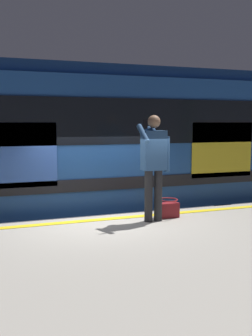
% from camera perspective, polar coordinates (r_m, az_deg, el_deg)
% --- Properties ---
extents(ground_plane, '(24.12, 24.12, 0.00)m').
position_cam_1_polar(ground_plane, '(7.60, -3.45, -14.76)').
color(ground_plane, '#3D3D3F').
extents(platform, '(14.92, 4.55, 1.07)m').
position_cam_1_polar(platform, '(5.42, 3.65, -17.76)').
color(platform, '#9E998E').
rests_on(platform, ground).
extents(safety_line, '(14.62, 0.16, 0.01)m').
position_cam_1_polar(safety_line, '(7.00, -2.81, -7.42)').
color(safety_line, yellow).
rests_on(safety_line, platform).
extents(track_rail_near, '(19.40, 0.08, 0.16)m').
position_cam_1_polar(track_rail_near, '(8.78, -5.93, -11.25)').
color(track_rail_near, slate).
rests_on(track_rail_near, ground).
extents(track_rail_far, '(19.40, 0.08, 0.16)m').
position_cam_1_polar(track_rail_far, '(10.13, -7.90, -8.86)').
color(track_rail_far, slate).
rests_on(track_rail_far, ground).
extents(train_carriage, '(12.44, 3.05, 3.76)m').
position_cam_1_polar(train_carriage, '(9.24, -2.89, 4.44)').
color(train_carriage, '#1E478C').
rests_on(train_carriage, ground).
extents(passenger, '(0.57, 0.55, 1.83)m').
position_cam_1_polar(passenger, '(6.72, 4.03, 1.30)').
color(passenger, '#262628').
rests_on(passenger, platform).
extents(handbag, '(0.38, 0.35, 0.34)m').
position_cam_1_polar(handbag, '(7.12, 6.13, -5.93)').
color(handbag, maroon).
rests_on(handbag, platform).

